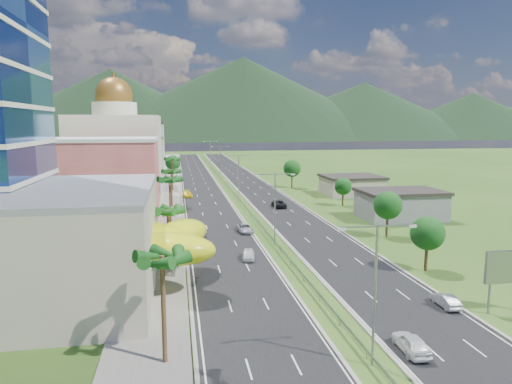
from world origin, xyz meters
TOP-DOWN VIEW (x-y plane):
  - ground at (0.00, 0.00)m, footprint 500.00×500.00m
  - road_left at (-7.50, 90.00)m, footprint 11.00×260.00m
  - road_right at (7.50, 90.00)m, footprint 11.00×260.00m
  - sidewalk_left at (-17.00, 90.00)m, footprint 7.00×260.00m
  - median_guardrail at (0.00, 71.99)m, footprint 0.10×216.06m
  - streetlight_median_a at (0.00, -25.00)m, footprint 6.04×0.25m
  - streetlight_median_b at (0.00, 10.00)m, footprint 6.04×0.25m
  - streetlight_median_c at (0.00, 50.00)m, footprint 6.04×0.25m
  - streetlight_median_d at (0.00, 95.00)m, footprint 6.04×0.25m
  - streetlight_median_e at (0.00, 140.00)m, footprint 6.04×0.25m
  - mall_podium at (-32.00, -6.00)m, footprint 30.00×24.00m
  - lime_canopy at (-20.00, -4.00)m, footprint 18.00×15.00m
  - pink_shophouse at (-28.00, 32.00)m, footprint 20.00×15.00m
  - domed_building at (-28.00, 55.00)m, footprint 20.00×20.00m
  - midrise_grey at (-27.00, 80.00)m, footprint 16.00×15.00m
  - midrise_beige at (-27.00, 102.00)m, footprint 16.00×15.00m
  - midrise_white at (-27.00, 125.00)m, footprint 16.00×15.00m
  - billboard at (17.00, -18.00)m, footprint 5.20×0.35m
  - shed_near at (28.00, 25.00)m, footprint 15.00×10.00m
  - shed_far at (30.00, 55.00)m, footprint 14.00×12.00m
  - palm_tree_a at (-15.50, -22.00)m, footprint 3.60×3.60m
  - palm_tree_b at (-15.50, 2.00)m, footprint 3.60×3.60m
  - palm_tree_c at (-15.50, 22.00)m, footprint 3.60×3.60m
  - palm_tree_d at (-15.50, 45.00)m, footprint 3.60×3.60m
  - palm_tree_e at (-15.50, 70.00)m, footprint 3.60×3.60m
  - leafy_tree_lfar at (-15.50, 95.00)m, footprint 4.90×4.90m
  - leafy_tree_ra at (16.00, -5.00)m, footprint 4.20×4.20m
  - leafy_tree_rb at (19.00, 12.00)m, footprint 4.55×4.55m
  - leafy_tree_rc at (22.00, 40.00)m, footprint 3.85×3.85m
  - leafy_tree_rd at (18.00, 70.00)m, footprint 4.90×4.90m
  - mountain_ridge at (60.00, 450.00)m, footprint 860.00×140.00m
  - car_white_near_left at (-5.02, 3.50)m, footprint 2.19×4.20m
  - car_dark_left at (-10.88, 11.32)m, footprint 1.73×4.40m
  - car_silver_mid_left at (-3.20, 18.91)m, footprint 2.69×5.08m
  - car_yellow_far_left at (-11.85, 58.56)m, footprint 2.79×5.32m
  - car_white_near_right at (3.89, -23.68)m, footprint 1.96×4.47m
  - car_silver_right at (11.90, -15.76)m, footprint 1.43×3.91m
  - car_dark_far_right at (7.57, 40.78)m, footprint 2.71×5.68m
  - motorcycle at (-12.30, -4.99)m, footprint 0.86×2.18m

SIDE VIEW (x-z plane):
  - ground at x=0.00m, z-range 0.00..0.00m
  - mountain_ridge at x=60.00m, z-range -45.00..45.00m
  - road_left at x=-7.50m, z-range 0.00..0.04m
  - road_right at x=7.50m, z-range 0.00..0.04m
  - sidewalk_left at x=-17.00m, z-range 0.00..0.12m
  - median_guardrail at x=0.00m, z-range 0.24..1.00m
  - car_silver_right at x=11.90m, z-range 0.04..1.32m
  - motorcycle at x=-12.30m, z-range 0.04..1.40m
  - car_silver_mid_left at x=-3.20m, z-range 0.04..1.40m
  - car_white_near_left at x=-5.02m, z-range 0.04..1.40m
  - car_dark_left at x=-10.88m, z-range 0.04..1.47m
  - car_yellow_far_left at x=-11.85m, z-range 0.04..1.51m
  - car_white_near_right at x=3.89m, z-range 0.04..1.54m
  - car_dark_far_right at x=7.57m, z-range 0.04..1.60m
  - shed_far at x=30.00m, z-range 0.00..4.40m
  - shed_near at x=28.00m, z-range 0.00..5.00m
  - leafy_tree_rc at x=22.00m, z-range 1.21..7.54m
  - billboard at x=17.00m, z-range 1.32..7.52m
  - leafy_tree_ra at x=16.00m, z-range 1.33..8.23m
  - lime_canopy at x=-20.00m, z-range 1.29..8.69m
  - leafy_tree_rb at x=19.00m, z-range 1.44..8.92m
  - mall_podium at x=-32.00m, z-range 0.00..11.00m
  - leafy_tree_lfar at x=-15.50m, z-range 1.55..9.60m
  - leafy_tree_rd at x=18.00m, z-range 1.55..9.60m
  - midrise_beige at x=-27.00m, z-range 0.00..13.00m
  - streetlight_median_a at x=0.00m, z-range 1.25..12.25m
  - streetlight_median_b at x=0.00m, z-range 1.25..12.25m
  - streetlight_median_c at x=0.00m, z-range 1.25..12.25m
  - streetlight_median_d at x=0.00m, z-range 1.25..12.25m
  - streetlight_median_e at x=0.00m, z-range 1.25..12.25m
  - palm_tree_b at x=-15.50m, z-range 3.01..11.11m
  - pink_shophouse at x=-28.00m, z-range 0.00..15.00m
  - palm_tree_d at x=-15.50m, z-range 3.24..11.84m
  - midrise_grey at x=-27.00m, z-range 0.00..16.00m
  - palm_tree_a at x=-15.50m, z-range 3.47..12.57m
  - palm_tree_e at x=-15.50m, z-range 3.61..13.01m
  - palm_tree_c at x=-15.50m, z-range 3.70..13.30m
  - midrise_white at x=-27.00m, z-range 0.00..18.00m
  - domed_building at x=-28.00m, z-range -3.00..25.70m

